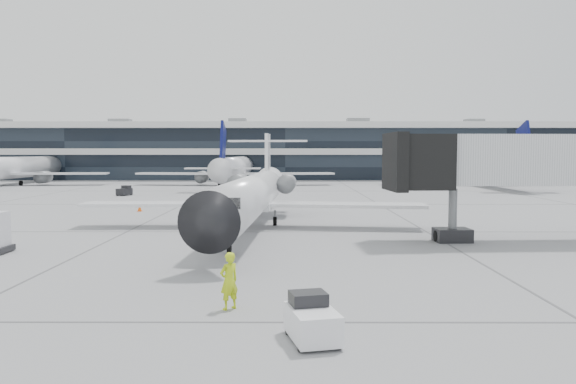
{
  "coord_description": "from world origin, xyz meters",
  "views": [
    {
      "loc": [
        0.86,
        -37.08,
        5.26
      ],
      "look_at": [
        0.75,
        0.96,
        2.6
      ],
      "focal_mm": 35.0,
      "sensor_mm": 36.0,
      "label": 1
    }
  ],
  "objects_px": {
    "regional_jet": "(252,194)",
    "baggage_tug": "(312,320)",
    "ramp_worker": "(229,281)",
    "jet_bridge": "(576,161)"
  },
  "relations": [
    {
      "from": "regional_jet",
      "to": "jet_bridge",
      "type": "xyz_separation_m",
      "value": [
        19.65,
        -5.95,
        2.38
      ]
    },
    {
      "from": "regional_jet",
      "to": "jet_bridge",
      "type": "distance_m",
      "value": 20.67
    },
    {
      "from": "regional_jet",
      "to": "jet_bridge",
      "type": "height_order",
      "value": "regional_jet"
    },
    {
      "from": "jet_bridge",
      "to": "baggage_tug",
      "type": "height_order",
      "value": "jet_bridge"
    },
    {
      "from": "regional_jet",
      "to": "baggage_tug",
      "type": "distance_m",
      "value": 24.22
    },
    {
      "from": "regional_jet",
      "to": "ramp_worker",
      "type": "bearing_deg",
      "value": -85.5
    },
    {
      "from": "ramp_worker",
      "to": "baggage_tug",
      "type": "xyz_separation_m",
      "value": [
        2.65,
        -3.13,
        -0.4
      ]
    },
    {
      "from": "regional_jet",
      "to": "baggage_tug",
      "type": "xyz_separation_m",
      "value": [
        3.25,
        -23.93,
        -1.81
      ]
    },
    {
      "from": "ramp_worker",
      "to": "baggage_tug",
      "type": "bearing_deg",
      "value": 88.92
    },
    {
      "from": "regional_jet",
      "to": "baggage_tug",
      "type": "relative_size",
      "value": 13.53
    }
  ]
}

